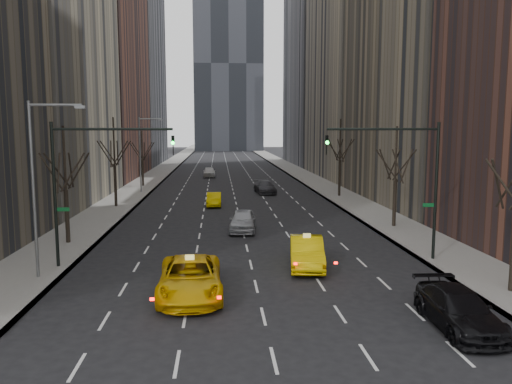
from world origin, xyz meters
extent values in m
plane|color=black|center=(0.00, 0.00, 0.00)|extent=(400.00, 400.00, 0.00)
cube|color=slate|center=(-12.25, 70.00, 0.07)|extent=(4.50, 320.00, 0.15)
cube|color=slate|center=(12.25, 70.00, 0.07)|extent=(4.50, 320.00, 0.15)
cube|color=brown|center=(-21.50, 66.00, 22.00)|extent=(14.00, 28.00, 44.00)
cube|color=slate|center=(-21.50, 96.00, 30.00)|extent=(14.00, 30.00, 60.00)
cube|color=tan|center=(21.50, 64.00, 25.00)|extent=(14.00, 28.00, 50.00)
cube|color=slate|center=(21.50, 95.00, 29.00)|extent=(14.00, 30.00, 58.00)
cylinder|color=black|center=(-12.00, 18.00, 1.93)|extent=(0.28, 0.28, 3.57)
cylinder|color=black|center=(-12.00, 18.00, 5.84)|extent=(0.16, 0.16, 4.25)
cylinder|color=black|center=(-11.85, 18.85, 4.95)|extent=(0.42, 1.80, 2.52)
cylinder|color=black|center=(-11.19, 18.29, 4.95)|extent=(1.74, 0.72, 2.52)
cylinder|color=black|center=(-11.34, 17.45, 4.95)|extent=(1.46, 1.25, 2.52)
cylinder|color=black|center=(-12.15, 17.15, 4.95)|extent=(0.42, 1.80, 2.52)
cylinder|color=black|center=(-12.81, 17.71, 4.95)|extent=(1.74, 0.72, 2.52)
cylinder|color=black|center=(-12.66, 18.55, 4.95)|extent=(1.46, 1.25, 2.52)
cylinder|color=black|center=(-12.00, 34.00, 2.15)|extent=(0.28, 0.28, 3.99)
cylinder|color=black|center=(-12.00, 34.00, 6.52)|extent=(0.16, 0.16, 4.75)
cylinder|color=black|center=(-11.85, 34.85, 5.37)|extent=(0.42, 1.80, 2.52)
cylinder|color=black|center=(-11.19, 34.29, 5.37)|extent=(1.74, 0.72, 2.52)
cylinder|color=black|center=(-11.34, 33.45, 5.37)|extent=(1.46, 1.25, 2.52)
cylinder|color=black|center=(-12.15, 33.15, 5.37)|extent=(0.42, 1.80, 2.52)
cylinder|color=black|center=(-12.81, 33.71, 5.37)|extent=(1.74, 0.72, 2.52)
cylinder|color=black|center=(-12.66, 34.55, 5.37)|extent=(1.46, 1.25, 2.52)
cylinder|color=black|center=(-12.00, 52.00, 1.83)|extent=(0.28, 0.28, 3.36)
cylinder|color=black|center=(-12.00, 52.00, 5.51)|extent=(0.16, 0.16, 4.00)
cylinder|color=black|center=(-11.85, 52.85, 4.74)|extent=(0.42, 1.80, 2.52)
cylinder|color=black|center=(-11.19, 52.29, 4.74)|extent=(1.74, 0.72, 2.52)
cylinder|color=black|center=(-11.34, 51.45, 4.74)|extent=(1.46, 1.25, 2.52)
cylinder|color=black|center=(-12.15, 51.15, 4.74)|extent=(0.42, 1.80, 2.52)
cylinder|color=black|center=(-12.81, 51.71, 4.74)|extent=(1.74, 0.72, 2.52)
cylinder|color=black|center=(-12.66, 52.55, 4.74)|extent=(1.46, 1.25, 2.52)
cylinder|color=black|center=(12.15, 6.85, 5.16)|extent=(0.42, 1.80, 2.52)
cylinder|color=black|center=(11.19, 5.71, 5.16)|extent=(1.74, 0.72, 2.52)
cylinder|color=black|center=(11.34, 6.55, 5.16)|extent=(1.46, 1.25, 2.52)
cylinder|color=black|center=(12.00, 22.00, 1.93)|extent=(0.28, 0.28, 3.57)
cylinder|color=black|center=(12.00, 22.00, 5.84)|extent=(0.16, 0.16, 4.25)
cylinder|color=black|center=(12.15, 22.85, 4.95)|extent=(0.42, 1.80, 2.52)
cylinder|color=black|center=(12.81, 22.29, 4.95)|extent=(1.74, 0.72, 2.52)
cylinder|color=black|center=(12.66, 21.45, 4.95)|extent=(1.46, 1.25, 2.52)
cylinder|color=black|center=(11.85, 21.15, 4.95)|extent=(0.42, 1.80, 2.52)
cylinder|color=black|center=(11.19, 21.71, 4.95)|extent=(1.74, 0.72, 2.52)
cylinder|color=black|center=(11.34, 22.55, 4.95)|extent=(1.46, 1.25, 2.52)
cylinder|color=black|center=(12.00, 40.00, 2.15)|extent=(0.28, 0.28, 3.99)
cylinder|color=black|center=(12.00, 40.00, 6.52)|extent=(0.16, 0.16, 4.75)
cylinder|color=black|center=(12.15, 40.85, 5.37)|extent=(0.42, 1.80, 2.52)
cylinder|color=black|center=(12.81, 40.29, 5.37)|extent=(1.74, 0.72, 2.52)
cylinder|color=black|center=(12.66, 39.45, 5.37)|extent=(1.46, 1.25, 2.52)
cylinder|color=black|center=(11.85, 39.15, 5.37)|extent=(0.42, 1.80, 2.52)
cylinder|color=black|center=(11.19, 39.71, 5.37)|extent=(1.74, 0.72, 2.52)
cylinder|color=black|center=(11.34, 40.55, 5.37)|extent=(1.46, 1.25, 2.52)
cylinder|color=black|center=(-10.80, 12.00, 4.15)|extent=(0.18, 0.18, 8.00)
cylinder|color=black|center=(-7.55, 12.00, 7.75)|extent=(6.50, 0.14, 0.14)
imported|color=black|center=(-4.30, 12.00, 6.85)|extent=(0.18, 0.22, 1.10)
sphere|color=#0CFF33|center=(-4.30, 11.82, 7.00)|extent=(0.20, 0.20, 0.20)
cube|color=#0C5926|center=(-10.40, 12.00, 3.35)|extent=(0.70, 0.04, 0.22)
cylinder|color=black|center=(10.80, 12.00, 4.15)|extent=(0.18, 0.18, 8.00)
cylinder|color=black|center=(7.55, 12.00, 7.75)|extent=(6.50, 0.14, 0.14)
imported|color=black|center=(4.30, 12.00, 6.85)|extent=(0.18, 0.22, 1.10)
sphere|color=#0CFF33|center=(4.30, 11.82, 7.00)|extent=(0.20, 0.20, 0.20)
cube|color=#0C5926|center=(10.40, 12.00, 3.35)|extent=(0.70, 0.04, 0.22)
cylinder|color=slate|center=(-11.20, 10.00, 4.65)|extent=(0.16, 0.16, 9.00)
cylinder|color=slate|center=(-9.90, 10.00, 8.95)|extent=(2.60, 0.14, 0.14)
cube|color=slate|center=(-8.70, 10.00, 8.85)|extent=(0.50, 0.22, 0.15)
cylinder|color=slate|center=(-11.20, 45.00, 4.65)|extent=(0.16, 0.16, 9.00)
cylinder|color=slate|center=(-9.90, 45.00, 8.95)|extent=(2.60, 0.14, 0.14)
cube|color=slate|center=(-8.70, 45.00, 8.85)|extent=(0.50, 0.22, 0.15)
imported|color=#E0A904|center=(-3.17, 6.79, 0.87)|extent=(3.11, 6.38, 1.75)
imported|color=#D6B404|center=(3.10, 11.24, 0.86)|extent=(2.45, 5.38, 1.71)
imported|color=#9D9FA5|center=(0.01, 21.54, 0.82)|extent=(2.41, 5.00, 1.65)
imported|color=black|center=(7.50, 2.21, 0.75)|extent=(2.19, 5.22, 1.51)
imported|color=#DEBC04|center=(-2.29, 34.23, 0.68)|extent=(1.48, 4.13, 1.36)
imported|color=#302F34|center=(3.77, 43.89, 0.77)|extent=(2.63, 5.46, 1.53)
imported|color=silver|center=(-3.31, 64.98, 0.82)|extent=(2.01, 4.84, 1.64)
camera|label=1|loc=(-1.81, -15.89, 7.76)|focal=35.00mm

